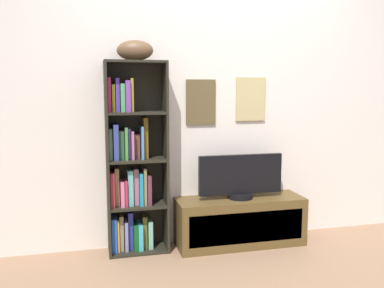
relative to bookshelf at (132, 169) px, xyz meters
name	(u,v)px	position (x,y,z in m)	size (l,w,h in m)	color
back_wall	(212,101)	(0.73, 0.13, 0.55)	(4.80, 0.08, 2.52)	silver
bookshelf	(132,169)	(0.00, 0.00, 0.00)	(0.50, 0.26, 1.59)	black
football	(135,50)	(0.04, -0.03, 0.96)	(0.29, 0.16, 0.16)	brown
tv_stand	(240,221)	(0.93, -0.09, -0.50)	(1.12, 0.37, 0.42)	#523E1E
television	(241,177)	(0.93, -0.09, -0.10)	(0.75, 0.22, 0.38)	black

